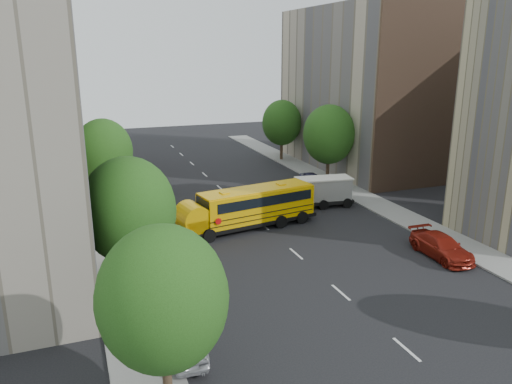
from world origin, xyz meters
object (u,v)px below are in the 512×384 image
street_tree_0 (163,299)px  parked_car_1 (126,202)px  street_tree_4 (329,134)px  parked_car_3 (441,246)px  street_tree_5 (282,123)px  street_tree_1 (129,210)px  safari_truck (319,191)px  school_bus (247,206)px  parked_car_4 (312,180)px  street_tree_2 (104,152)px  parked_car_0 (185,340)px

street_tree_0 → parked_car_1: (1.40, 25.97, -3.90)m
street_tree_4 → parked_car_3: size_ratio=1.59×
street_tree_0 → street_tree_5: (22.00, 40.00, 0.06)m
street_tree_1 → safari_truck: 20.91m
street_tree_4 → safari_truck: bearing=-123.8°
parked_car_3 → parked_car_1: bearing=137.7°
street_tree_1 → school_bus: street_tree_1 is taller
street_tree_0 → parked_car_4: 34.12m
street_tree_5 → parked_car_4: size_ratio=1.91×
street_tree_4 → street_tree_1: bearing=-140.7°
street_tree_4 → parked_car_1: street_tree_4 is taller
street_tree_5 → parked_car_1: bearing=-145.7°
parked_car_4 → street_tree_1: bearing=-135.9°
parked_car_1 → parked_car_4: bearing=-171.3°
street_tree_2 → parked_car_1: bearing=-55.4°
street_tree_2 → parked_car_4: bearing=-1.7°
school_bus → street_tree_1: bearing=-150.0°
parked_car_0 → street_tree_2: bearing=-83.0°
parked_car_0 → street_tree_0: bearing=70.2°
street_tree_4 → school_bus: (-12.41, -10.04, -3.31)m
school_bus → parked_car_3: size_ratio=2.25×
parked_car_0 → street_tree_1: bearing=-74.6°
street_tree_1 → parked_car_1: 16.57m
safari_truck → parked_car_4: safari_truck is taller
street_tree_5 → parked_car_3: 32.16m
street_tree_4 → parked_car_1: 21.15m
safari_truck → street_tree_2: bearing=165.9°
safari_truck → parked_car_1: safari_truck is taller
street_tree_0 → parked_car_1: bearing=86.9°
parked_car_0 → parked_car_1: parked_car_1 is taller
street_tree_2 → street_tree_4: street_tree_4 is taller
parked_car_4 → parked_car_1: bearing=-172.6°
street_tree_1 → street_tree_0: bearing=-90.0°
street_tree_2 → street_tree_1: bearing=-90.0°
street_tree_2 → school_bus: (9.59, -10.04, -3.06)m
school_bus → safari_truck: 8.39m
street_tree_4 → school_bus: 16.30m
school_bus → parked_car_3: school_bus is taller
street_tree_0 → school_bus: street_tree_0 is taller
safari_truck → street_tree_0: bearing=-121.9°
school_bus → parked_car_1: size_ratio=2.56×
street_tree_5 → safari_truck: street_tree_5 is taller
school_bus → street_tree_5: bearing=50.9°
safari_truck → parked_car_3: size_ratio=1.23×
safari_truck → parked_car_3: bearing=-71.7°
street_tree_5 → parked_car_0: street_tree_5 is taller
street_tree_1 → parked_car_0: size_ratio=1.92×
street_tree_0 → parked_car_1: street_tree_0 is taller
parked_car_3 → parked_car_4: bearing=91.3°
parked_car_0 → parked_car_4: size_ratio=1.05×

